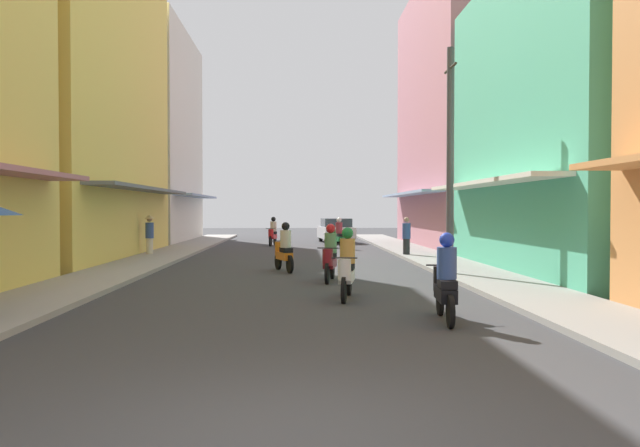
% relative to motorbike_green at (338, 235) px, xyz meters
% --- Properties ---
extents(ground_plane, '(88.78, 88.78, 0.00)m').
position_rel_motorbike_green_xyz_m(ground_plane, '(-2.19, -9.55, -0.70)').
color(ground_plane, '#38383A').
extents(sidewalk_left, '(2.18, 48.36, 0.12)m').
position_rel_motorbike_green_xyz_m(sidewalk_left, '(-7.61, -9.55, -0.64)').
color(sidewalk_left, '#9E9991').
rests_on(sidewalk_left, ground).
extents(sidewalk_right, '(2.18, 48.36, 0.12)m').
position_rel_motorbike_green_xyz_m(sidewalk_right, '(3.22, -9.55, -0.64)').
color(sidewalk_right, gray).
rests_on(sidewalk_right, ground).
extents(building_left_mid, '(7.05, 13.41, 15.88)m').
position_rel_motorbike_green_xyz_m(building_left_mid, '(-11.69, -5.92, 7.23)').
color(building_left_mid, '#EFD159').
rests_on(building_left_mid, ground).
extents(building_left_far, '(7.05, 11.00, 12.72)m').
position_rel_motorbike_green_xyz_m(building_left_far, '(-11.69, 6.84, 5.65)').
color(building_left_far, silver).
rests_on(building_left_far, ground).
extents(building_right_mid, '(7.05, 11.48, 9.66)m').
position_rel_motorbike_green_xyz_m(building_right_mid, '(7.31, -11.93, 4.12)').
color(building_right_mid, '#4CB28C').
rests_on(building_right_mid, ground).
extents(building_right_far, '(7.05, 13.36, 13.90)m').
position_rel_motorbike_green_xyz_m(building_right_far, '(7.31, 1.13, 6.24)').
color(building_right_far, '#B7727F').
rests_on(building_right_far, ground).
extents(motorbike_green, '(0.66, 1.77, 1.58)m').
position_rel_motorbike_green_xyz_m(motorbike_green, '(0.00, 0.00, 0.00)').
color(motorbike_green, black).
rests_on(motorbike_green, ground).
extents(motorbike_black, '(0.55, 1.81, 1.58)m').
position_rel_motorbike_green_xyz_m(motorbike_black, '(0.52, -20.25, 0.00)').
color(motorbike_black, black).
rests_on(motorbike_black, ground).
extents(motorbike_red, '(0.57, 1.80, 1.58)m').
position_rel_motorbike_green_xyz_m(motorbike_red, '(-3.40, 2.50, 0.00)').
color(motorbike_red, black).
rests_on(motorbike_red, ground).
extents(motorbike_orange, '(0.75, 1.74, 1.58)m').
position_rel_motorbike_green_xyz_m(motorbike_orange, '(-2.49, -11.42, 0.00)').
color(motorbike_orange, black).
rests_on(motorbike_orange, ground).
extents(motorbike_white, '(0.59, 1.80, 1.58)m').
position_rel_motorbike_green_xyz_m(motorbike_white, '(-0.98, -17.44, 0.00)').
color(motorbike_white, black).
rests_on(motorbike_white, ground).
extents(motorbike_maroon, '(0.59, 1.80, 1.58)m').
position_rel_motorbike_green_xyz_m(motorbike_maroon, '(-1.17, -14.11, 0.00)').
color(motorbike_maroon, black).
rests_on(motorbike_maroon, ground).
extents(parked_car, '(2.12, 4.24, 1.45)m').
position_rel_motorbike_green_xyz_m(parked_car, '(0.25, 5.62, 0.04)').
color(parked_car, silver).
rests_on(parked_car, ground).
extents(pedestrian_foreground, '(0.44, 0.44, 1.75)m').
position_rel_motorbike_green_xyz_m(pedestrian_foreground, '(-8.25, -5.05, 0.28)').
color(pedestrian_foreground, beige).
rests_on(pedestrian_foreground, ground).
extents(pedestrian_midway, '(0.34, 0.34, 1.66)m').
position_rel_motorbike_green_xyz_m(pedestrian_midway, '(2.45, -5.75, 0.13)').
color(pedestrian_midway, '#262628').
rests_on(pedestrian_midway, ground).
extents(utility_pole, '(0.20, 1.20, 6.69)m').
position_rel_motorbike_green_xyz_m(utility_pole, '(2.38, -13.17, 2.72)').
color(utility_pole, '#4C4C4F').
rests_on(utility_pole, ground).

